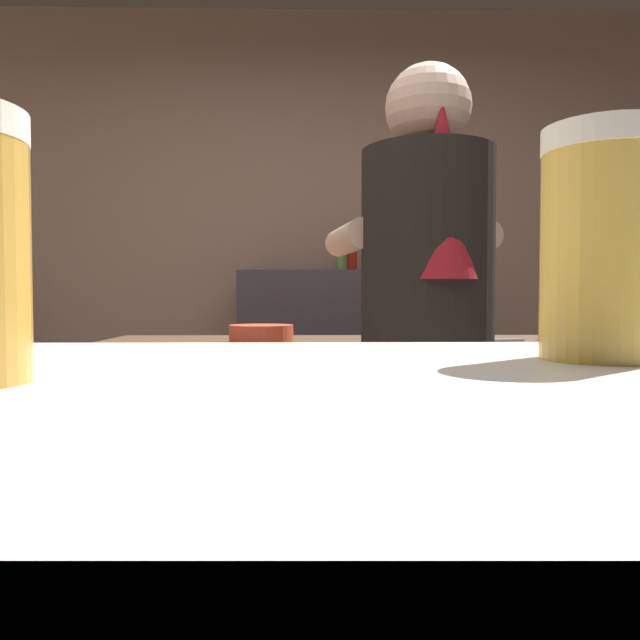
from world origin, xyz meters
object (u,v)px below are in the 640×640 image
(bartender, at_px, (427,341))
(knife_block, at_px, (575,309))
(mixing_bowl, at_px, (261,334))
(pint_glass_far, at_px, (603,244))
(chefs_knife, at_px, (489,340))
(bottle_soy, at_px, (351,252))
(bottle_vinegar, at_px, (342,255))

(bartender, distance_m, knife_block, 0.81)
(mixing_bowl, relative_size, pint_glass_far, 1.30)
(chefs_knife, distance_m, bottle_soy, 1.44)
(chefs_knife, bearing_deg, knife_block, 6.93)
(bartender, height_order, knife_block, bartender)
(knife_block, distance_m, bottle_soy, 1.44)
(bottle_soy, bearing_deg, mixing_bowl, -105.58)
(pint_glass_far, xyz_separation_m, bottle_vinegar, (-0.02, 2.82, 0.18))
(bartender, relative_size, knife_block, 6.22)
(bartender, xyz_separation_m, bottle_vinegar, (-0.13, 1.66, 0.33))
(knife_block, relative_size, pint_glass_far, 1.72)
(chefs_knife, bearing_deg, bottle_soy, 92.09)
(bartender, bearing_deg, bottle_soy, -6.06)
(chefs_knife, height_order, pint_glass_far, pint_glass_far)
(pint_glass_far, distance_m, bottle_soy, 2.92)
(knife_block, height_order, mixing_bowl, knife_block)
(mixing_bowl, height_order, bottle_soy, bottle_soy)
(chefs_knife, distance_m, bottle_vinegar, 1.37)
(knife_block, relative_size, bottle_soy, 1.01)
(bartender, distance_m, bottle_vinegar, 1.70)
(chefs_knife, relative_size, bottle_vinegar, 1.13)
(knife_block, height_order, chefs_knife, knife_block)
(bartender, relative_size, chefs_knife, 6.99)
(pint_glass_far, bearing_deg, bottle_soy, 89.35)
(bottle_soy, bearing_deg, chefs_knife, -75.27)
(mixing_bowl, relative_size, chefs_knife, 0.85)
(knife_block, xyz_separation_m, pint_glass_far, (-0.72, -1.69, 0.08))
(knife_block, bearing_deg, bottle_vinegar, 123.24)
(pint_glass_far, distance_m, bottle_vinegar, 2.83)
(bottle_vinegar, bearing_deg, knife_block, -56.76)
(knife_block, xyz_separation_m, chefs_knife, (-0.34, -0.12, -0.10))
(bartender, bearing_deg, knife_block, -58.03)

